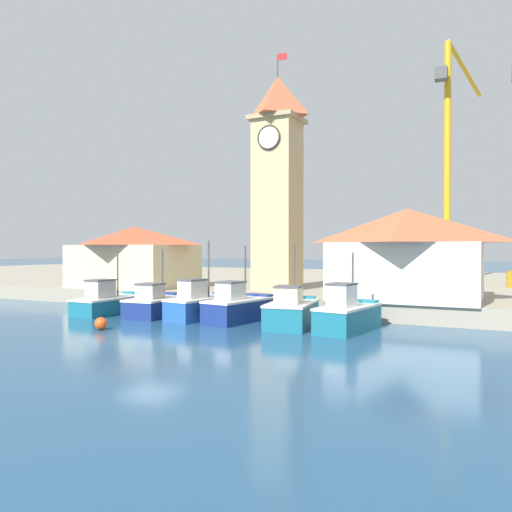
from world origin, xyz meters
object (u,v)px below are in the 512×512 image
object	(u,v)px
fishing_boat_left_outer	(157,304)
warehouse_left	(134,256)
fishing_boat_far_left	(110,302)
fishing_boat_left_inner	(201,305)
clock_tower	(277,177)
fishing_boat_center	(292,311)
fishing_boat_mid_left	(239,307)
mooring_buoy	(101,324)
fishing_boat_mid_right	(347,315)
port_crane_far	(448,187)
warehouse_right	(407,253)

from	to	relation	value
fishing_boat_left_outer	warehouse_left	xyz separation A→B (m)	(-7.24, 6.70, 2.73)
fishing_boat_far_left	fishing_boat_left_inner	size ratio (longest dim) A/B	1.05
fishing_boat_left_outer	fishing_boat_left_inner	size ratio (longest dim) A/B	0.93
clock_tower	fishing_boat_left_inner	bearing A→B (deg)	-96.37
clock_tower	warehouse_left	world-z (taller)	clock_tower
fishing_boat_left_outer	fishing_boat_center	distance (m)	8.66
fishing_boat_left_inner	fishing_boat_mid_left	world-z (taller)	fishing_boat_left_inner
fishing_boat_center	mooring_buoy	distance (m)	9.50
fishing_boat_mid_right	port_crane_far	distance (m)	23.44
fishing_boat_far_left	fishing_boat_mid_left	world-z (taller)	fishing_boat_far_left
port_crane_far	clock_tower	bearing A→B (deg)	-129.37
fishing_boat_mid_left	port_crane_far	xyz separation A→B (m)	(8.88, 21.18, 8.37)
fishing_boat_far_left	warehouse_left	xyz separation A→B (m)	(-4.01, 7.14, 2.71)
fishing_boat_left_outer	fishing_boat_mid_right	distance (m)	11.64
fishing_boat_mid_right	fishing_boat_left_inner	bearing A→B (deg)	176.28
fishing_boat_center	mooring_buoy	xyz separation A→B (m)	(-8.03, -5.05, -0.46)
clock_tower	fishing_boat_mid_right	bearing A→B (deg)	-50.24
fishing_boat_mid_left	warehouse_left	bearing A→B (deg)	152.39
fishing_boat_mid_left	mooring_buoy	distance (m)	7.22
fishing_boat_left_outer	clock_tower	size ratio (longest dim) A/B	0.27
fishing_boat_left_outer	port_crane_far	distance (m)	26.98
fishing_boat_far_left	mooring_buoy	size ratio (longest dim) A/B	8.13
fishing_boat_far_left	clock_tower	distance (m)	14.33
warehouse_left	mooring_buoy	bearing A→B (deg)	-56.77
warehouse_right	port_crane_far	xyz separation A→B (m)	(0.94, 15.11, 5.40)
fishing_boat_mid_left	mooring_buoy	size ratio (longest dim) A/B	7.61
warehouse_right	clock_tower	bearing A→B (deg)	164.80
fishing_boat_far_left	mooring_buoy	world-z (taller)	fishing_boat_far_left
fishing_boat_far_left	fishing_boat_left_outer	bearing A→B (deg)	7.74
warehouse_right	fishing_boat_far_left	bearing A→B (deg)	-158.33
fishing_boat_left_outer	fishing_boat_mid_left	world-z (taller)	fishing_boat_mid_left
warehouse_left	warehouse_right	distance (m)	20.61
fishing_boat_left_inner	port_crane_far	xyz separation A→B (m)	(11.27, 21.18, 8.36)
warehouse_right	port_crane_far	world-z (taller)	port_crane_far
fishing_boat_left_outer	fishing_boat_mid_right	size ratio (longest dim) A/B	0.99
fishing_boat_center	warehouse_right	world-z (taller)	warehouse_right
warehouse_right	warehouse_left	bearing A→B (deg)	178.48
fishing_boat_left_outer	port_crane_far	xyz separation A→B (m)	(14.30, 21.26, 8.46)
fishing_boat_far_left	warehouse_left	bearing A→B (deg)	119.32
fishing_boat_center	port_crane_far	distance (m)	23.76
fishing_boat_far_left	warehouse_left	size ratio (longest dim) A/B	0.57
fishing_boat_left_inner	warehouse_right	world-z (taller)	warehouse_right
fishing_boat_left_inner	clock_tower	bearing A→B (deg)	83.63
fishing_boat_center	fishing_boat_far_left	bearing A→B (deg)	-179.07
fishing_boat_mid_left	mooring_buoy	xyz separation A→B (m)	(-4.80, -5.37, -0.47)
clock_tower	fishing_boat_mid_left	bearing A→B (deg)	-80.60
fishing_boat_mid_right	mooring_buoy	xyz separation A→B (m)	(-11.01, -4.81, -0.50)
mooring_buoy	fishing_boat_center	bearing A→B (deg)	32.13
fishing_boat_left_inner	port_crane_far	size ratio (longest dim) A/B	0.23
fishing_boat_left_outer	mooring_buoy	bearing A→B (deg)	-83.32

